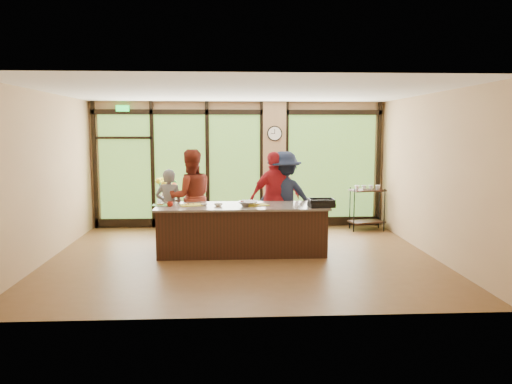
{
  "coord_description": "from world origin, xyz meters",
  "views": [
    {
      "loc": [
        -0.24,
        -8.98,
        2.31
      ],
      "look_at": [
        0.27,
        0.4,
        1.16
      ],
      "focal_mm": 35.0,
      "sensor_mm": 36.0,
      "label": 1
    }
  ],
  "objects": [
    {
      "name": "floor",
      "position": [
        0.0,
        0.0,
        0.0
      ],
      "size": [
        7.0,
        7.0,
        0.0
      ],
      "primitive_type": "plane",
      "color": "brown",
      "rests_on": "ground"
    },
    {
      "name": "cutting_board_center",
      "position": [
        -0.95,
        0.35,
        0.93
      ],
      "size": [
        0.48,
        0.4,
        0.01
      ],
      "primitive_type": "cube",
      "rotation": [
        0.0,
        0.0,
        0.24
      ],
      "color": "gold",
      "rests_on": "countertop"
    },
    {
      "name": "roasting_pan",
      "position": [
        1.46,
        0.02,
        0.96
      ],
      "size": [
        0.48,
        0.38,
        0.08
      ],
      "primitive_type": "cube",
      "rotation": [
        0.0,
        0.0,
        0.06
      ],
      "color": "black",
      "rests_on": "countertop"
    },
    {
      "name": "flower_stand",
      "position": [
        -1.64,
        2.37,
        0.38
      ],
      "size": [
        0.5,
        0.5,
        0.76
      ],
      "primitive_type": "cube",
      "rotation": [
        0.0,
        0.0,
        0.4
      ],
      "color": "black",
      "rests_on": "floor"
    },
    {
      "name": "mixing_bowl",
      "position": [
        0.12,
        0.23,
        0.96
      ],
      "size": [
        0.46,
        0.46,
        0.09
      ],
      "primitive_type": "imported",
      "rotation": [
        0.0,
        0.0,
        -0.35
      ],
      "color": "silver",
      "rests_on": "countertop"
    },
    {
      "name": "cook_right",
      "position": [
        0.9,
        1.15,
        0.95
      ],
      "size": [
        1.24,
        0.73,
        1.89
      ],
      "primitive_type": "imported",
      "rotation": [
        0.0,
        0.0,
        3.12
      ],
      "color": "#171E34",
      "rests_on": "floor"
    },
    {
      "name": "window_wall",
      "position": [
        0.16,
        2.95,
        1.39
      ],
      "size": [
        6.9,
        0.12,
        3.0
      ],
      "color": "tan",
      "rests_on": "floor"
    },
    {
      "name": "cutting_board_left",
      "position": [
        -1.5,
        0.38,
        0.93
      ],
      "size": [
        0.38,
        0.29,
        0.01
      ],
      "primitive_type": "cube",
      "rotation": [
        0.0,
        0.0,
        0.07
      ],
      "color": "#40812E",
      "rests_on": "countertop"
    },
    {
      "name": "back_wall",
      "position": [
        0.0,
        3.0,
        1.5
      ],
      "size": [
        7.0,
        0.0,
        7.0
      ],
      "primitive_type": "plane",
      "rotation": [
        1.57,
        0.0,
        0.0
      ],
      "color": "tan",
      "rests_on": "floor"
    },
    {
      "name": "island_base",
      "position": [
        0.0,
        0.3,
        0.44
      ],
      "size": [
        3.1,
        1.0,
        0.88
      ],
      "primitive_type": "cube",
      "color": "black",
      "rests_on": "floor"
    },
    {
      "name": "prep_bowl_far",
      "position": [
        0.22,
        0.75,
        0.94
      ],
      "size": [
        0.15,
        0.15,
        0.03
      ],
      "primitive_type": "imported",
      "rotation": [
        0.0,
        0.0,
        -0.24
      ],
      "color": "white",
      "rests_on": "countertop"
    },
    {
      "name": "bar_cart",
      "position": [
        2.98,
        2.37,
        0.63
      ],
      "size": [
        0.85,
        0.61,
        1.06
      ],
      "rotation": [
        0.0,
        0.0,
        0.23
      ],
      "color": "black",
      "rests_on": "floor"
    },
    {
      "name": "cutting_board_right",
      "position": [
        0.27,
        0.28,
        0.93
      ],
      "size": [
        0.51,
        0.45,
        0.01
      ],
      "primitive_type": "cube",
      "rotation": [
        0.0,
        0.0,
        0.37
      ],
      "color": "gold",
      "rests_on": "countertop"
    },
    {
      "name": "prep_bowl_near",
      "position": [
        -0.44,
        0.22,
        0.95
      ],
      "size": [
        0.17,
        0.17,
        0.05
      ],
      "primitive_type": "imported",
      "rotation": [
        0.0,
        0.0,
        0.09
      ],
      "color": "white",
      "rests_on": "countertop"
    },
    {
      "name": "cook_left",
      "position": [
        -1.45,
        1.08,
        0.78
      ],
      "size": [
        0.61,
        0.45,
        1.55
      ],
      "primitive_type": "imported",
      "rotation": [
        0.0,
        0.0,
        3.0
      ],
      "color": "slate",
      "rests_on": "floor"
    },
    {
      "name": "prep_bowl_mid",
      "position": [
        -0.71,
        0.28,
        0.94
      ],
      "size": [
        0.16,
        0.16,
        0.04
      ],
      "primitive_type": "imported",
      "rotation": [
        0.0,
        0.0,
        -0.32
      ],
      "color": "white",
      "rests_on": "countertop"
    },
    {
      "name": "countertop",
      "position": [
        0.0,
        0.3,
        0.9
      ],
      "size": [
        3.2,
        1.1,
        0.04
      ],
      "primitive_type": "cube",
      "color": "gray",
      "rests_on": "island_base"
    },
    {
      "name": "flower_vase",
      "position": [
        -1.64,
        2.37,
        0.91
      ],
      "size": [
        0.37,
        0.37,
        0.29
      ],
      "primitive_type": "imported",
      "rotation": [
        0.0,
        0.0,
        0.41
      ],
      "color": "#9C7F55",
      "rests_on": "flower_stand"
    },
    {
      "name": "cook_midleft",
      "position": [
        -1.03,
        1.14,
        0.97
      ],
      "size": [
        1.11,
        0.97,
        1.94
      ],
      "primitive_type": "imported",
      "rotation": [
        0.0,
        0.0,
        3.42
      ],
      "color": "maroon",
      "rests_on": "floor"
    },
    {
      "name": "left_wall",
      "position": [
        -3.5,
        0.0,
        1.5
      ],
      "size": [
        0.0,
        6.0,
        6.0
      ],
      "primitive_type": "plane",
      "rotation": [
        1.57,
        0.0,
        1.57
      ],
      "color": "tan",
      "rests_on": "floor"
    },
    {
      "name": "red_ramekin",
      "position": [
        -1.33,
        0.22,
        0.96
      ],
      "size": [
        0.15,
        0.15,
        0.09
      ],
      "primitive_type": "imported",
      "rotation": [
        0.0,
        0.0,
        0.42
      ],
      "color": "#A81E10",
      "rests_on": "countertop"
    },
    {
      "name": "wall_clock",
      "position": [
        0.85,
        2.87,
        2.25
      ],
      "size": [
        0.36,
        0.04,
        0.36
      ],
      "color": "black",
      "rests_on": "window_wall"
    },
    {
      "name": "right_wall",
      "position": [
        3.5,
        0.0,
        1.5
      ],
      "size": [
        0.0,
        6.0,
        6.0
      ],
      "primitive_type": "plane",
      "rotation": [
        1.57,
        0.0,
        -1.57
      ],
      "color": "tan",
      "rests_on": "floor"
    },
    {
      "name": "cook_midright",
      "position": [
        0.7,
        1.06,
        0.95
      ],
      "size": [
        1.2,
        0.84,
        1.9
      ],
      "primitive_type": "imported",
      "rotation": [
        0.0,
        0.0,
        3.52
      ],
      "color": "#A81921",
      "rests_on": "floor"
    },
    {
      "name": "ceiling",
      "position": [
        0.0,
        0.0,
        3.0
      ],
      "size": [
        7.0,
        7.0,
        0.0
      ],
      "primitive_type": "plane",
      "rotation": [
        3.14,
        0.0,
        0.0
      ],
      "color": "silver",
      "rests_on": "back_wall"
    }
  ]
}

